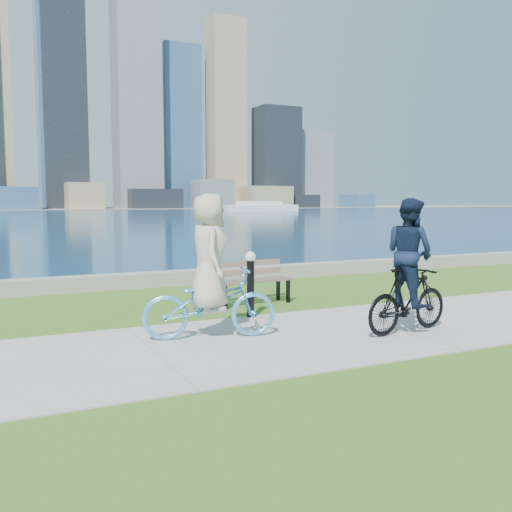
{
  "coord_description": "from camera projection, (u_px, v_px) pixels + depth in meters",
  "views": [
    {
      "loc": [
        -6.11,
        -7.63,
        2.16
      ],
      "look_at": [
        -1.49,
        1.99,
        1.1
      ],
      "focal_mm": 40.0,
      "sensor_mm": 36.0,
      "label": 1
    }
  ],
  "objects": [
    {
      "name": "ground",
      "position": [
        386.0,
        327.0,
        9.69
      ],
      "size": [
        320.0,
        320.0,
        0.0
      ],
      "primitive_type": "plane",
      "color": "#345B18",
      "rests_on": "ground"
    },
    {
      "name": "concrete_path",
      "position": [
        386.0,
        326.0,
        9.69
      ],
      "size": [
        80.0,
        3.5,
        0.02
      ],
      "primitive_type": "cube",
      "color": "gray",
      "rests_on": "ground"
    },
    {
      "name": "seawall",
      "position": [
        238.0,
        274.0,
        15.23
      ],
      "size": [
        90.0,
        0.5,
        0.35
      ],
      "primitive_type": "cube",
      "color": "gray",
      "rests_on": "ground"
    },
    {
      "name": "bay_water",
      "position": [
        34.0,
        216.0,
        74.28
      ],
      "size": [
        320.0,
        131.0,
        0.01
      ],
      "primitive_type": "cube",
      "color": "navy",
      "rests_on": "ground"
    },
    {
      "name": "far_shore",
      "position": [
        13.0,
        209.0,
        126.32
      ],
      "size": [
        320.0,
        30.0,
        0.12
      ],
      "primitive_type": "cube",
      "color": "slate",
      "rests_on": "ground"
    },
    {
      "name": "ferry_far",
      "position": [
        260.0,
        207.0,
        103.58
      ],
      "size": [
        13.97,
        3.99,
        1.9
      ],
      "color": "silver",
      "rests_on": "ground"
    },
    {
      "name": "park_bench",
      "position": [
        251.0,
        278.0,
        11.79
      ],
      "size": [
        1.75,
        0.74,
        0.88
      ],
      "rotation": [
        0.0,
        0.0,
        0.09
      ],
      "color": "black",
      "rests_on": "ground"
    },
    {
      "name": "bollard_lamp",
      "position": [
        250.0,
        280.0,
        10.37
      ],
      "size": [
        0.2,
        0.2,
        1.22
      ],
      "color": "black",
      "rests_on": "ground"
    },
    {
      "name": "cyclist_woman",
      "position": [
        210.0,
        285.0,
        8.77
      ],
      "size": [
        1.18,
        2.18,
        2.24
      ],
      "rotation": [
        0.0,
        0.0,
        1.34
      ],
      "color": "#5BAEDD",
      "rests_on": "ground"
    },
    {
      "name": "cyclist_man",
      "position": [
        409.0,
        277.0,
        9.12
      ],
      "size": [
        0.75,
        1.81,
        2.16
      ],
      "rotation": [
        0.0,
        0.0,
        1.71
      ],
      "color": "black",
      "rests_on": "ground"
    }
  ]
}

